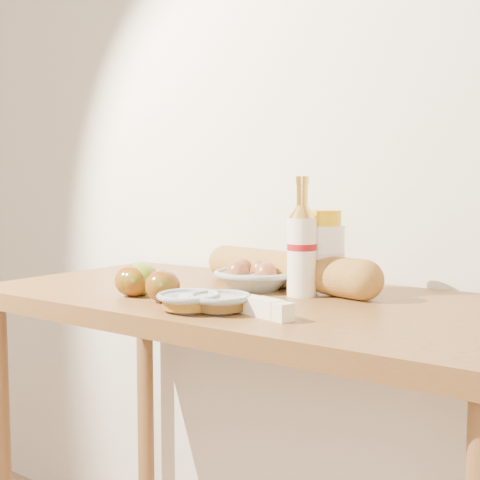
% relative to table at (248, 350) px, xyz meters
% --- Properties ---
extents(back_wall, '(3.50, 0.02, 2.60)m').
position_rel_table_xyz_m(back_wall, '(0.00, 0.33, 0.52)').
color(back_wall, white).
rests_on(back_wall, ground).
extents(table, '(1.20, 0.60, 0.90)m').
position_rel_table_xyz_m(table, '(0.00, 0.00, 0.00)').
color(table, brown).
rests_on(table, ground).
extents(bourbon_bottle, '(0.07, 0.07, 0.25)m').
position_rel_table_xyz_m(bourbon_bottle, '(0.11, 0.05, 0.23)').
color(bourbon_bottle, white).
rests_on(bourbon_bottle, table).
extents(cream_bottle, '(0.12, 0.12, 0.18)m').
position_rel_table_xyz_m(cream_bottle, '(0.12, 0.12, 0.21)').
color(cream_bottle, white).
rests_on(cream_bottle, table).
extents(egg_bowl, '(0.22, 0.22, 0.07)m').
position_rel_table_xyz_m(egg_bowl, '(-0.03, 0.07, 0.15)').
color(egg_bowl, '#8D9A95').
rests_on(egg_bowl, table).
extents(baguette, '(0.51, 0.19, 0.08)m').
position_rel_table_xyz_m(baguette, '(0.03, 0.12, 0.17)').
color(baguette, '#B88338').
rests_on(baguette, table).
extents(apple_yellowgreen, '(0.09, 0.09, 0.07)m').
position_rel_table_xyz_m(apple_yellowgreen, '(-0.18, -0.14, 0.16)').
color(apple_yellowgreen, olive).
rests_on(apple_yellowgreen, table).
extents(apple_redgreen_front, '(0.09, 0.09, 0.06)m').
position_rel_table_xyz_m(apple_redgreen_front, '(-0.18, -0.16, 0.16)').
color(apple_redgreen_front, '#930908').
rests_on(apple_redgreen_front, table).
extents(apple_redgreen_right, '(0.08, 0.08, 0.07)m').
position_rel_table_xyz_m(apple_redgreen_right, '(-0.09, -0.17, 0.16)').
color(apple_redgreen_right, maroon).
rests_on(apple_redgreen_right, table).
extents(sugar_bowl, '(0.12, 0.12, 0.03)m').
position_rel_table_xyz_m(sugar_bowl, '(0.06, -0.19, 0.14)').
color(sugar_bowl, gray).
rests_on(sugar_bowl, table).
extents(syrup_bowl, '(0.15, 0.15, 0.03)m').
position_rel_table_xyz_m(syrup_bowl, '(0.01, -0.21, 0.14)').
color(syrup_bowl, '#93A19C').
rests_on(syrup_bowl, table).
extents(butter_stick, '(0.12, 0.06, 0.03)m').
position_rel_table_xyz_m(butter_stick, '(0.16, -0.18, 0.14)').
color(butter_stick, '#F2EABB').
rests_on(butter_stick, table).
extents(apple_extra, '(0.09, 0.09, 0.06)m').
position_rel_table_xyz_m(apple_extra, '(-0.19, -0.16, 0.16)').
color(apple_extra, '#930908').
rests_on(apple_extra, table).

